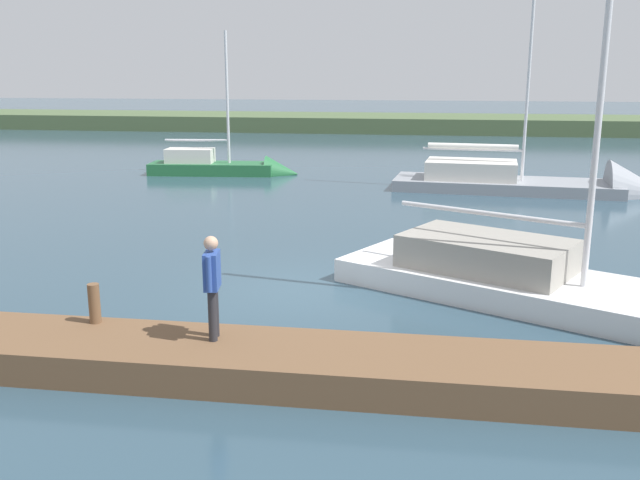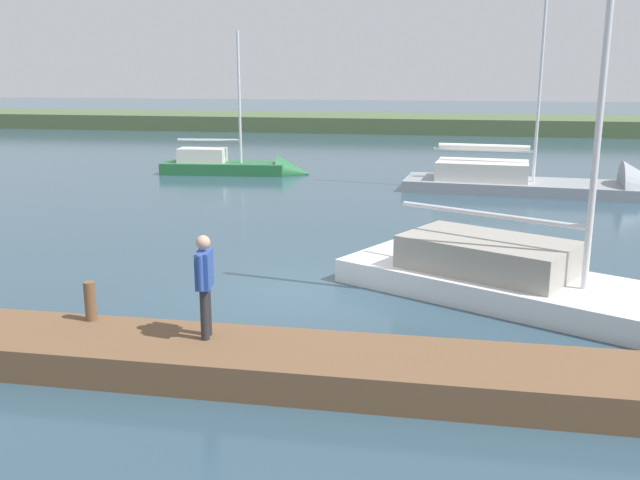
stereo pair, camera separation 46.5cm
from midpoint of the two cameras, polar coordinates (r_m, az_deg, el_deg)
The scene contains 8 objects.
ground_plane at distance 15.94m, azimuth -0.87°, elevation -4.11°, with size 200.00×200.00×0.00m, color #2D4756.
far_shoreline at distance 58.23m, azimuth 7.50°, elevation 8.78°, with size 180.00×8.00×2.40m, color #4C603D.
dock_pier at distance 11.60m, azimuth -5.43°, elevation -9.73°, with size 19.30×1.84×0.55m, color brown.
mooring_post_near at distance 12.97m, azimuth -17.16°, elevation -4.76°, with size 0.20×0.20×0.70m, color brown.
sailboat_near_dock at distance 33.83m, azimuth -6.04°, elevation 5.62°, with size 7.15×2.30×7.38m.
sailboat_mid_channel at distance 15.23m, azimuth 24.72°, elevation -5.39°, with size 10.75×7.36×12.12m.
sailboat_outer_mooring at distance 29.94m, azimuth 19.77°, elevation 3.79°, with size 11.15×3.80×13.91m.
person_on_dock at distance 11.55m, azimuth -8.21°, elevation -3.14°, with size 0.28×0.65×1.73m.
Camera 2 is at (-3.20, 14.85, 4.87)m, focal length 39.46 mm.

